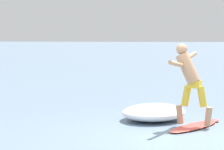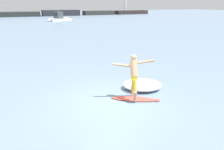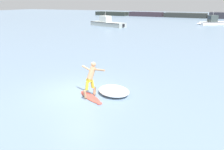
{
  "view_description": "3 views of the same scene",
  "coord_description": "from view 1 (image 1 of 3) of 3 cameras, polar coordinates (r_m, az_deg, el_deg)",
  "views": [
    {
      "loc": [
        -10.34,
        0.36,
        2.03
      ],
      "look_at": [
        0.78,
        1.52,
        1.12
      ],
      "focal_mm": 85.0,
      "sensor_mm": 36.0,
      "label": 1
    },
    {
      "loc": [
        -3.11,
        -7.23,
        3.7
      ],
      "look_at": [
        0.46,
        0.93,
        0.75
      ],
      "focal_mm": 35.0,
      "sensor_mm": 36.0,
      "label": 2
    },
    {
      "loc": [
        6.1,
        -8.94,
        4.6
      ],
      "look_at": [
        1.43,
        1.31,
        0.79
      ],
      "focal_mm": 35.0,
      "sensor_mm": 36.0,
      "label": 3
    }
  ],
  "objects": [
    {
      "name": "surfboard",
      "position": [
        11.47,
        8.85,
        -5.46
      ],
      "size": [
        1.86,
        1.35,
        0.2
      ],
      "color": "#DF4B42",
      "rests_on": "ground"
    },
    {
      "name": "surfer",
      "position": [
        11.34,
        8.28,
        -0.18
      ],
      "size": [
        1.59,
        0.96,
        1.73
      ],
      "color": "tan",
      "rests_on": "surfboard"
    },
    {
      "name": "wave_foam_at_tail",
      "position": [
        12.32,
        4.54,
        -4.01
      ],
      "size": [
        2.14,
        1.94,
        0.36
      ],
      "color": "white",
      "rests_on": "ground"
    },
    {
      "name": "ground_plane",
      "position": [
        10.54,
        7.85,
        -6.51
      ],
      "size": [
        200.0,
        200.0,
        0.0
      ],
      "primitive_type": "plane",
      "color": "slate"
    }
  ]
}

